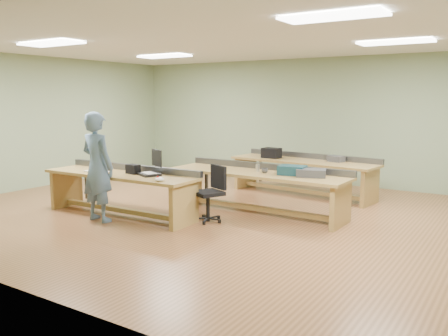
{
  "coord_description": "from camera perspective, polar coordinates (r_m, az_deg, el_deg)",
  "views": [
    {
      "loc": [
        4.49,
        -6.89,
        2.04
      ],
      "look_at": [
        0.44,
        -0.6,
        0.94
      ],
      "focal_mm": 38.0,
      "sensor_mm": 36.0,
      "label": 1
    }
  ],
  "objects": [
    {
      "name": "floor",
      "position": [
        8.47,
        -0.31,
        -5.55
      ],
      "size": [
        10.0,
        10.0,
        0.0
      ],
      "primitive_type": "plane",
      "color": "brown",
      "rests_on": "ground"
    },
    {
      "name": "ceiling",
      "position": [
        8.28,
        -0.32,
        15.04
      ],
      "size": [
        10.0,
        10.0,
        0.0
      ],
      "primitive_type": "plane",
      "color": "silver",
      "rests_on": "wall_back"
    },
    {
      "name": "wall_back",
      "position": [
        11.79,
        10.41,
        5.62
      ],
      "size": [
        10.0,
        0.04,
        3.0
      ],
      "primitive_type": "cube",
      "color": "gray",
      "rests_on": "floor"
    },
    {
      "name": "wall_front",
      "position": [
        5.37,
        -24.33,
        1.84
      ],
      "size": [
        10.0,
        0.04,
        3.0
      ],
      "primitive_type": "cube",
      "color": "gray",
      "rests_on": "floor"
    },
    {
      "name": "wall_left",
      "position": [
        11.74,
        -21.32,
        5.18
      ],
      "size": [
        0.04,
        8.0,
        3.0
      ],
      "primitive_type": "cube",
      "color": "gray",
      "rests_on": "floor"
    },
    {
      "name": "fluor_panels",
      "position": [
        8.27,
        -0.32,
        14.83
      ],
      "size": [
        6.2,
        3.5,
        0.03
      ],
      "color": "white",
      "rests_on": "ceiling"
    },
    {
      "name": "workbench_front",
      "position": [
        8.48,
        -12.22,
        -1.87
      ],
      "size": [
        2.98,
        0.85,
        0.86
      ],
      "rotation": [
        0.0,
        0.0,
        0.02
      ],
      "color": "#A38244",
      "rests_on": "floor"
    },
    {
      "name": "workbench_mid",
      "position": [
        8.44,
        4.13,
        -1.7
      ],
      "size": [
        3.31,
        0.95,
        0.86
      ],
      "rotation": [
        0.0,
        0.0,
        -0.02
      ],
      "color": "#A38244",
      "rests_on": "floor"
    },
    {
      "name": "workbench_back",
      "position": [
        10.16,
        9.52,
        -0.09
      ],
      "size": [
        3.25,
        1.19,
        0.86
      ],
      "rotation": [
        0.0,
        0.0,
        -0.11
      ],
      "color": "#A38244",
      "rests_on": "floor"
    },
    {
      "name": "person",
      "position": [
        8.13,
        -14.97,
        0.13
      ],
      "size": [
        0.69,
        0.48,
        1.83
      ],
      "primitive_type": "imported",
      "rotation": [
        0.0,
        0.0,
        3.08
      ],
      "color": "slate",
      "rests_on": "floor"
    },
    {
      "name": "laptop_base",
      "position": [
        8.1,
        -8.99,
        -0.75
      ],
      "size": [
        0.46,
        0.42,
        0.04
      ],
      "primitive_type": "cube",
      "rotation": [
        0.0,
        0.0,
        -0.43
      ],
      "color": "black",
      "rests_on": "workbench_front"
    },
    {
      "name": "laptop_screen",
      "position": [
        8.12,
        -8.1,
        1.21
      ],
      "size": [
        0.34,
        0.17,
        0.29
      ],
      "primitive_type": "cube",
      "rotation": [
        0.0,
        0.0,
        -0.43
      ],
      "color": "black",
      "rests_on": "laptop_base"
    },
    {
      "name": "keyboard",
      "position": [
        8.62,
        -15.05,
        -0.43
      ],
      "size": [
        0.48,
        0.22,
        0.03
      ],
      "primitive_type": "cube",
      "rotation": [
        0.0,
        0.0,
        0.16
      ],
      "color": "silver",
      "rests_on": "workbench_front"
    },
    {
      "name": "trackball_mouse",
      "position": [
        7.51,
        -7.79,
        -1.33
      ],
      "size": [
        0.15,
        0.18,
        0.07
      ],
      "primitive_type": "ellipsoid",
      "rotation": [
        0.0,
        0.0,
        0.11
      ],
      "color": "white",
      "rests_on": "workbench_front"
    },
    {
      "name": "camera_bag",
      "position": [
        8.32,
        -10.89,
        -0.13
      ],
      "size": [
        0.26,
        0.18,
        0.16
      ],
      "primitive_type": "cube",
      "rotation": [
        0.0,
        0.0,
        -0.13
      ],
      "color": "black",
      "rests_on": "workbench_front"
    },
    {
      "name": "task_chair",
      "position": [
        7.94,
        -1.65,
        -3.99
      ],
      "size": [
        0.66,
        0.66,
        0.93
      ],
      "rotation": [
        0.0,
        0.0,
        -0.41
      ],
      "color": "black",
      "rests_on": "floor"
    },
    {
      "name": "parts_bin_teal",
      "position": [
        8.15,
        8.21,
        -0.26
      ],
      "size": [
        0.49,
        0.39,
        0.16
      ],
      "primitive_type": "cube",
      "rotation": [
        0.0,
        0.0,
        0.14
      ],
      "color": "#12323B",
      "rests_on": "workbench_mid"
    },
    {
      "name": "parts_bin_grey",
      "position": [
        7.99,
        10.44,
        -0.58
      ],
      "size": [
        0.55,
        0.44,
        0.13
      ],
      "primitive_type": "cube",
      "rotation": [
        0.0,
        0.0,
        0.34
      ],
      "color": "#353537",
      "rests_on": "workbench_mid"
    },
    {
      "name": "mug",
      "position": [
        8.28,
        4.92,
        -0.31
      ],
      "size": [
        0.14,
        0.14,
        0.09
      ],
      "primitive_type": "imported",
      "rotation": [
        0.0,
        0.0,
        0.35
      ],
      "color": "#353537",
      "rests_on": "workbench_mid"
    },
    {
      "name": "drinks_can",
      "position": [
        8.46,
        4.08,
        0.03
      ],
      "size": [
        0.09,
        0.09,
        0.13
      ],
      "primitive_type": "cylinder",
      "rotation": [
        0.0,
        0.0,
        -0.22
      ],
      "color": "silver",
      "rests_on": "workbench_mid"
    },
    {
      "name": "storage_box_back",
      "position": [
        10.38,
        5.73,
        1.81
      ],
      "size": [
        0.4,
        0.3,
        0.22
      ],
      "primitive_type": "cube",
      "rotation": [
        0.0,
        0.0,
        -0.07
      ],
      "color": "black",
      "rests_on": "workbench_back"
    },
    {
      "name": "tray_back",
      "position": [
        9.99,
        13.33,
        1.09
      ],
      "size": [
        0.36,
        0.3,
        0.12
      ],
      "primitive_type": "cube",
      "rotation": [
        0.0,
        0.0,
        -0.26
      ],
      "color": "#353537",
      "rests_on": "workbench_back"
    }
  ]
}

